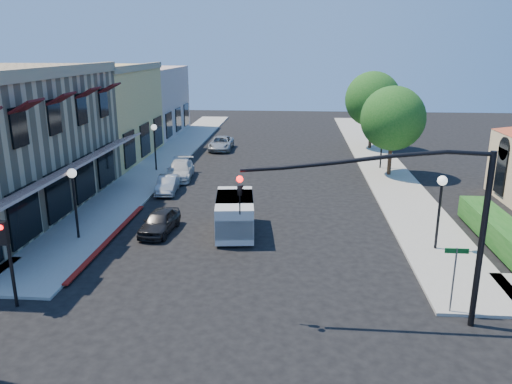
# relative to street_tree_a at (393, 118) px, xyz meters

# --- Properties ---
(ground) EXTENTS (120.00, 120.00, 0.00)m
(ground) POSITION_rel_street_tree_a_xyz_m (-8.80, -22.00, -4.19)
(ground) COLOR black
(ground) RESTS_ON ground
(sidewalk_left) EXTENTS (3.50, 50.00, 0.12)m
(sidewalk_left) POSITION_rel_street_tree_a_xyz_m (-17.55, 5.00, -4.13)
(sidewalk_left) COLOR gray
(sidewalk_left) RESTS_ON ground
(sidewalk_right) EXTENTS (3.50, 50.00, 0.12)m
(sidewalk_right) POSITION_rel_street_tree_a_xyz_m (-0.05, 5.00, -4.13)
(sidewalk_right) COLOR gray
(sidewalk_right) RESTS_ON ground
(curb_red_strip) EXTENTS (0.25, 10.00, 0.06)m
(curb_red_strip) POSITION_rel_street_tree_a_xyz_m (-15.70, -14.00, -4.19)
(curb_red_strip) COLOR maroon
(curb_red_strip) RESTS_ON ground
(yellow_stucco_building) EXTENTS (10.00, 12.00, 7.60)m
(yellow_stucco_building) POSITION_rel_street_tree_a_xyz_m (-24.30, 4.00, -0.39)
(yellow_stucco_building) COLOR tan
(yellow_stucco_building) RESTS_ON ground
(pink_stucco_building) EXTENTS (10.00, 12.00, 7.00)m
(pink_stucco_building) POSITION_rel_street_tree_a_xyz_m (-24.30, 16.00, -0.69)
(pink_stucco_building) COLOR beige
(pink_stucco_building) RESTS_ON ground
(hedge) EXTENTS (1.40, 8.00, 1.10)m
(hedge) POSITION_rel_street_tree_a_xyz_m (2.90, -13.00, -4.19)
(hedge) COLOR #164E16
(hedge) RESTS_ON ground
(street_tree_a) EXTENTS (4.56, 4.56, 6.48)m
(street_tree_a) POSITION_rel_street_tree_a_xyz_m (0.00, 0.00, 0.00)
(street_tree_a) COLOR #311F13
(street_tree_a) RESTS_ON ground
(street_tree_b) EXTENTS (4.94, 4.94, 7.02)m
(street_tree_b) POSITION_rel_street_tree_a_xyz_m (0.00, 10.00, 0.35)
(street_tree_b) COLOR #311F13
(street_tree_b) RESTS_ON ground
(signal_mast_arm) EXTENTS (8.01, 0.39, 6.00)m
(signal_mast_arm) POSITION_rel_street_tree_a_xyz_m (-2.94, -20.50, -0.11)
(signal_mast_arm) COLOR black
(signal_mast_arm) RESTS_ON ground
(secondary_signal) EXTENTS (0.28, 0.42, 3.32)m
(secondary_signal) POSITION_rel_street_tree_a_xyz_m (-16.80, -20.59, -1.88)
(secondary_signal) COLOR black
(secondary_signal) RESTS_ON ground
(street_name_sign) EXTENTS (0.80, 0.06, 2.50)m
(street_name_sign) POSITION_rel_street_tree_a_xyz_m (-1.30, -19.80, -2.50)
(street_name_sign) COLOR #595B5E
(street_name_sign) RESTS_ON ground
(lamppost_left_near) EXTENTS (0.44, 0.44, 3.57)m
(lamppost_left_near) POSITION_rel_street_tree_a_xyz_m (-17.30, -14.00, -1.46)
(lamppost_left_near) COLOR black
(lamppost_left_near) RESTS_ON ground
(lamppost_left_far) EXTENTS (0.44, 0.44, 3.57)m
(lamppost_left_far) POSITION_rel_street_tree_a_xyz_m (-17.30, 0.00, -1.46)
(lamppost_left_far) COLOR black
(lamppost_left_far) RESTS_ON ground
(lamppost_right_near) EXTENTS (0.44, 0.44, 3.57)m
(lamppost_right_near) POSITION_rel_street_tree_a_xyz_m (-0.30, -14.00, -1.46)
(lamppost_right_near) COLOR black
(lamppost_right_near) RESTS_ON ground
(lamppost_right_far) EXTENTS (0.44, 0.44, 3.57)m
(lamppost_right_far) POSITION_rel_street_tree_a_xyz_m (-0.30, 2.00, -1.46)
(lamppost_right_far) COLOR black
(lamppost_right_far) RESTS_ON ground
(white_van) EXTENTS (2.27, 4.38, 1.86)m
(white_van) POSITION_rel_street_tree_a_xyz_m (-9.80, -12.51, -3.12)
(white_van) COLOR beige
(white_van) RESTS_ON ground
(parked_car_a) EXTENTS (1.66, 3.52, 1.16)m
(parked_car_a) POSITION_rel_street_tree_a_xyz_m (-13.60, -12.70, -3.61)
(parked_car_a) COLOR black
(parked_car_a) RESTS_ON ground
(parked_car_b) EXTENTS (1.43, 3.41, 1.10)m
(parked_car_b) POSITION_rel_street_tree_a_xyz_m (-15.00, -5.58, -3.65)
(parked_car_b) COLOR #A9ACAE
(parked_car_b) RESTS_ON ground
(parked_car_c) EXTENTS (2.10, 4.41, 1.24)m
(parked_car_c) POSITION_rel_street_tree_a_xyz_m (-15.00, -2.00, -3.57)
(parked_car_c) COLOR #BCBBB9
(parked_car_c) RESTS_ON ground
(parked_car_d) EXTENTS (2.02, 4.32, 1.20)m
(parked_car_d) POSITION_rel_street_tree_a_xyz_m (-13.60, 8.52, -3.60)
(parked_car_d) COLOR #A2A5A7
(parked_car_d) RESTS_ON ground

